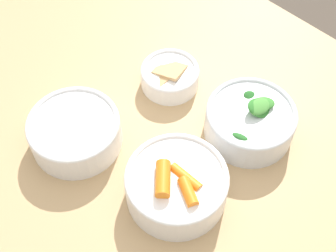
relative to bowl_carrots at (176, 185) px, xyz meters
name	(u,v)px	position (x,y,z in m)	size (l,w,h in m)	color
dining_table	(152,179)	(0.10, -0.03, -0.14)	(1.15, 0.95, 0.75)	tan
bowl_carrots	(176,185)	(0.00, 0.00, 0.00)	(0.17, 0.17, 0.08)	white
bowl_greens	(250,120)	(0.00, -0.19, 0.00)	(0.16, 0.16, 0.09)	silver
bowl_beans_hotdog	(75,132)	(0.20, 0.05, -0.01)	(0.16, 0.16, 0.06)	white
bowl_cookies	(170,75)	(0.18, -0.17, -0.01)	(0.11, 0.11, 0.05)	white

